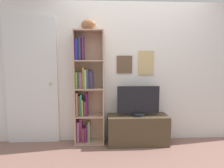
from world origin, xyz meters
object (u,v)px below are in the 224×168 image
object	(u,v)px
football	(88,25)
tv_stand	(138,130)
television	(138,101)
bookshelf	(86,91)
door	(32,81)

from	to	relation	value
football	tv_stand	bearing A→B (deg)	-4.96
football	television	size ratio (longest dim) A/B	0.37
bookshelf	television	bearing A→B (deg)	-6.62
tv_stand	television	world-z (taller)	television
tv_stand	bookshelf	bearing A→B (deg)	173.31
football	bookshelf	bearing A→B (deg)	149.57
door	football	bearing A→B (deg)	-5.85
bookshelf	door	xyz separation A→B (m)	(-0.89, 0.07, 0.16)
bookshelf	television	world-z (taller)	bookshelf
bookshelf	football	world-z (taller)	football
bookshelf	television	distance (m)	0.85
football	television	world-z (taller)	football
door	bookshelf	bearing A→B (deg)	-4.26
bookshelf	door	distance (m)	0.90
bookshelf	door	bearing A→B (deg)	175.74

